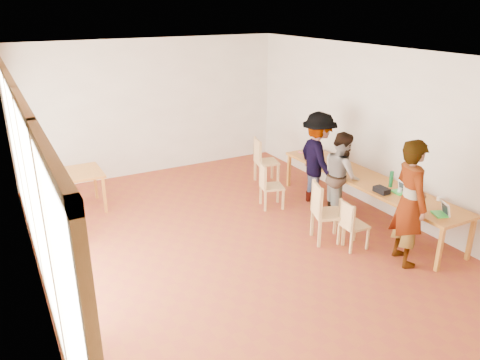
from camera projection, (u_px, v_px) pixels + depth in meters
The scene contains 25 objects.
ground at pixel (237, 242), 7.73m from camera, with size 8.00×8.00×0.00m, color #953B24.
wall_back at pixel (153, 107), 10.48m from camera, with size 6.00×0.10×3.00m, color silver.
wall_front at pixel (462, 285), 3.91m from camera, with size 6.00×0.10×3.00m, color silver.
wall_right at pixel (382, 131), 8.53m from camera, with size 0.10×8.00×3.00m, color silver.
window_wall at pixel (30, 190), 5.87m from camera, with size 0.10×8.00×3.00m, color white.
ceiling at pixel (237, 54), 6.65m from camera, with size 6.00×8.00×0.04m, color white.
communal_table at pixel (366, 181), 8.39m from camera, with size 0.80×4.00×0.75m.
side_table at pixel (77, 176), 8.72m from camera, with size 0.90×0.90×0.75m.
chair_near at pixel (350, 220), 7.36m from camera, with size 0.40×0.40×0.43m.
chair_mid at pixel (323, 207), 7.55m from camera, with size 0.60×0.60×0.54m.
chair_far at pixel (267, 181), 8.85m from camera, with size 0.50×0.50×0.46m.
chair_empty at pixel (262, 156), 10.03m from camera, with size 0.56×0.56×0.53m.
chair_spare at pixel (67, 214), 7.58m from camera, with size 0.42×0.42×0.43m.
person_near at pixel (410, 203), 6.83m from camera, with size 0.70×0.46×1.93m, color gray.
person_mid at pixel (341, 175), 8.40m from camera, with size 0.77×0.60×1.59m, color gray.
person_far at pixel (318, 159), 8.92m from camera, with size 1.17×0.67×1.81m, color gray.
laptop_near at pixel (442, 212), 6.93m from camera, with size 0.27×0.29×0.19m.
laptop_mid at pixel (401, 190), 7.74m from camera, with size 0.22×0.25×0.19m.
laptop_far at pixel (340, 160), 9.16m from camera, with size 0.21×0.24×0.20m.
yellow_mug at pixel (333, 159), 9.27m from camera, with size 0.14×0.14×0.11m, color gold.
green_bottle at pixel (391, 179), 7.95m from camera, with size 0.07×0.07×0.28m, color #13612E.
clear_glass at pixel (400, 191), 7.72m from camera, with size 0.07×0.07×0.09m, color silver.
condiment_cup at pixel (439, 199), 7.44m from camera, with size 0.08×0.08×0.06m, color white.
pink_phone at pixel (301, 153), 9.80m from camera, with size 0.05×0.10×0.01m, color #F54E69.
black_pouch at pixel (382, 190), 7.74m from camera, with size 0.16×0.26×0.09m, color black.
Camera 1 is at (-3.23, -6.05, 3.72)m, focal length 35.00 mm.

